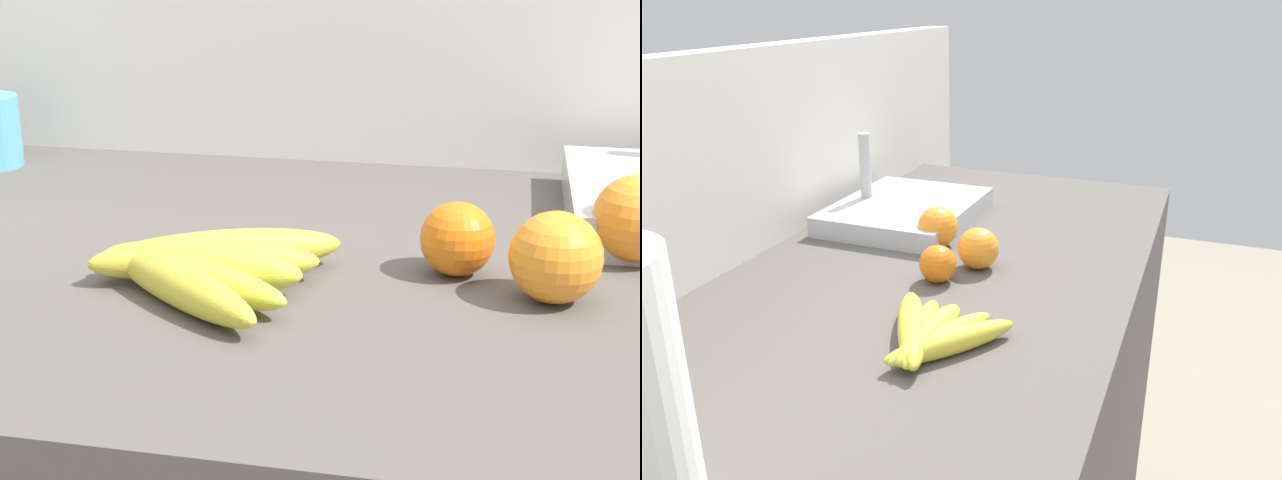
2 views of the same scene
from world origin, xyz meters
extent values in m
cube|color=silver|center=(0.00, 0.37, 0.65)|extent=(1.90, 0.06, 1.30)
ellipsoid|color=gold|center=(-0.20, -0.13, 0.95)|extent=(0.18, 0.15, 0.04)
ellipsoid|color=gold|center=(-0.19, -0.11, 0.94)|extent=(0.19, 0.11, 0.03)
ellipsoid|color=gold|center=(-0.19, -0.10, 0.95)|extent=(0.18, 0.05, 0.04)
ellipsoid|color=gold|center=(-0.19, -0.08, 0.95)|extent=(0.19, 0.08, 0.04)
ellipsoid|color=gold|center=(-0.19, -0.07, 0.95)|extent=(0.21, 0.13, 0.04)
sphere|color=orange|center=(0.01, -0.02, 0.96)|extent=(0.06, 0.06, 0.06)
sphere|color=orange|center=(0.16, 0.05, 0.97)|extent=(0.08, 0.08, 0.08)
sphere|color=orange|center=(0.09, -0.06, 0.96)|extent=(0.07, 0.07, 0.07)
camera|label=1|loc=(0.05, -0.79, 1.22)|focal=52.94mm
camera|label=2|loc=(-0.91, -0.42, 1.38)|focal=36.16mm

